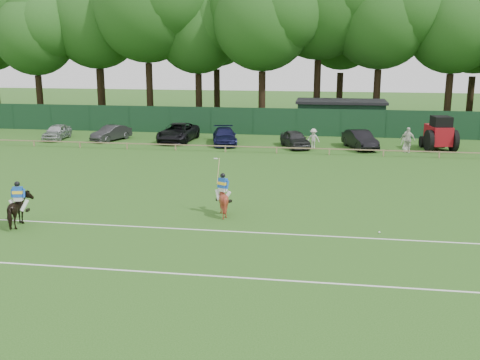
% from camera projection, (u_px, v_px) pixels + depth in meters
% --- Properties ---
extents(ground, '(160.00, 160.00, 0.00)m').
position_uv_depth(ground, '(219.00, 224.00, 25.95)').
color(ground, '#1E4C14').
rests_on(ground, ground).
extents(horse_dark, '(1.14, 1.92, 1.52)m').
position_uv_depth(horse_dark, '(19.00, 210.00, 25.46)').
color(horse_dark, black).
rests_on(horse_dark, ground).
extents(horse_chestnut, '(1.66, 1.74, 1.49)m').
position_uv_depth(horse_chestnut, '(223.00, 200.00, 27.19)').
color(horse_chestnut, maroon).
rests_on(horse_chestnut, ground).
extents(sedan_silver, '(1.89, 4.03, 1.33)m').
position_uv_depth(sedan_silver, '(57.00, 132.00, 49.44)').
color(sedan_silver, '#B8B9BD').
rests_on(sedan_silver, ground).
extents(sedan_grey, '(2.73, 4.18, 1.30)m').
position_uv_depth(sedan_grey, '(111.00, 133.00, 48.83)').
color(sedan_grey, '#292A2C').
rests_on(sedan_grey, ground).
extents(suv_black, '(2.83, 5.66, 1.54)m').
position_uv_depth(suv_black, '(178.00, 132.00, 48.36)').
color(suv_black, black).
rests_on(suv_black, ground).
extents(sedan_navy, '(2.91, 5.01, 1.36)m').
position_uv_depth(sedan_navy, '(225.00, 136.00, 46.90)').
color(sedan_navy, '#13143B').
rests_on(sedan_navy, ground).
extents(hatch_grey, '(3.01, 4.33, 1.37)m').
position_uv_depth(hatch_grey, '(295.00, 139.00, 45.39)').
color(hatch_grey, '#2D2D2F').
rests_on(hatch_grey, ground).
extents(estate_black, '(2.93, 4.69, 1.46)m').
position_uv_depth(estate_black, '(360.00, 140.00, 44.91)').
color(estate_black, black).
rests_on(estate_black, ground).
extents(spectator_left, '(1.06, 0.65, 1.59)m').
position_uv_depth(spectator_left, '(313.00, 139.00, 45.00)').
color(spectator_left, beige).
rests_on(spectator_left, ground).
extents(spectator_mid, '(1.23, 0.75, 1.95)m').
position_uv_depth(spectator_mid, '(408.00, 140.00, 43.31)').
color(spectator_mid, silver).
rests_on(spectator_mid, ground).
extents(spectator_right, '(0.91, 0.75, 1.60)m').
position_uv_depth(spectator_right, '(406.00, 142.00, 43.57)').
color(spectator_right, silver).
rests_on(spectator_right, ground).
extents(rider_dark, '(0.93, 0.45, 1.41)m').
position_uv_depth(rider_dark, '(18.00, 195.00, 25.29)').
color(rider_dark, silver).
rests_on(rider_dark, ground).
extents(rider_chestnut, '(0.90, 0.78, 2.05)m').
position_uv_depth(rider_chestnut, '(223.00, 186.00, 27.02)').
color(rider_chestnut, silver).
rests_on(rider_chestnut, ground).
extents(polo_ball, '(0.09, 0.09, 0.09)m').
position_uv_depth(polo_ball, '(379.00, 232.00, 24.63)').
color(polo_ball, silver).
rests_on(polo_ball, ground).
extents(pitch_lines, '(60.00, 5.10, 0.01)m').
position_uv_depth(pitch_lines, '(203.00, 250.00, 22.59)').
color(pitch_lines, silver).
rests_on(pitch_lines, ground).
extents(pitch_rail, '(62.10, 0.10, 0.50)m').
position_uv_depth(pitch_rail, '(264.00, 147.00, 43.15)').
color(pitch_rail, '#997F5B').
rests_on(pitch_rail, ground).
extents(perimeter_fence, '(92.08, 0.08, 2.50)m').
position_uv_depth(perimeter_fence, '(275.00, 122.00, 51.61)').
color(perimeter_fence, '#14351E').
rests_on(perimeter_fence, ground).
extents(utility_shed, '(8.40, 4.40, 3.04)m').
position_uv_depth(utility_shed, '(341.00, 116.00, 53.52)').
color(utility_shed, '#14331E').
rests_on(utility_shed, ground).
extents(tree_row, '(96.00, 12.00, 21.00)m').
position_uv_depth(tree_row, '(301.00, 124.00, 59.28)').
color(tree_row, '#26561C').
rests_on(tree_row, ground).
extents(tractor, '(2.61, 3.51, 2.72)m').
position_uv_depth(tractor, '(439.00, 134.00, 44.11)').
color(tractor, maroon).
rests_on(tractor, ground).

